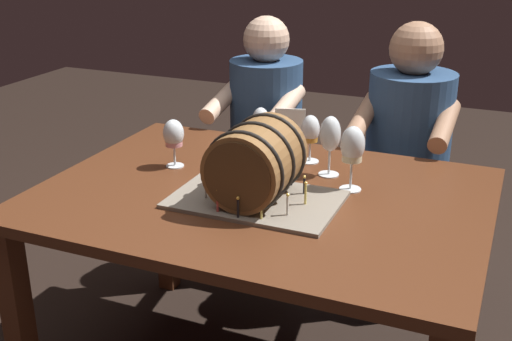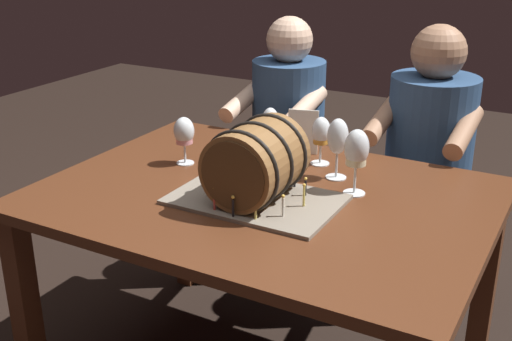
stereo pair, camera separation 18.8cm
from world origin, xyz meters
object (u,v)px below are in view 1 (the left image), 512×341
(barrel_cake, at_px, (256,166))
(wine_glass_empty, at_px, (330,135))
(person_seated_right, at_px, (405,177))
(wine_glass_red, at_px, (261,127))
(wine_glass_white, at_px, (353,148))
(wine_glass_rose, at_px, (174,136))
(person_seated_left, at_px, (265,161))
(menu_card, at_px, (290,130))
(wine_glass_amber, at_px, (310,132))
(dining_table, at_px, (262,220))

(barrel_cake, bearing_deg, wine_glass_empty, 64.65)
(wine_glass_empty, height_order, person_seated_right, person_seated_right)
(wine_glass_red, height_order, wine_glass_white, wine_glass_white)
(wine_glass_rose, bearing_deg, person_seated_left, 85.57)
(barrel_cake, xyz_separation_m, person_seated_right, (0.30, 0.86, -0.31))
(wine_glass_white, xyz_separation_m, person_seated_left, (-0.56, 0.66, -0.35))
(wine_glass_red, relative_size, menu_card, 1.30)
(barrel_cake, bearing_deg, wine_glass_red, 109.93)
(wine_glass_white, bearing_deg, wine_glass_amber, 136.40)
(menu_card, height_order, person_seated_right, person_seated_right)
(wine_glass_red, relative_size, person_seated_right, 0.18)
(person_seated_right, bearing_deg, barrel_cake, -109.11)
(person_seated_left, bearing_deg, dining_table, -68.61)
(wine_glass_amber, bearing_deg, menu_card, 143.25)
(dining_table, bearing_deg, wine_glass_rose, 165.83)
(wine_glass_red, bearing_deg, wine_glass_empty, 1.13)
(dining_table, xyz_separation_m, wine_glass_red, (-0.09, 0.22, 0.24))
(wine_glass_amber, relative_size, wine_glass_white, 0.81)
(wine_glass_rose, bearing_deg, wine_glass_white, 3.15)
(wine_glass_empty, bearing_deg, menu_card, 139.74)
(wine_glass_rose, xyz_separation_m, person_seated_right, (0.67, 0.70, -0.30))
(barrel_cake, height_order, wine_glass_rose, barrel_cake)
(wine_glass_red, height_order, wine_glass_rose, wine_glass_red)
(menu_card, bearing_deg, person_seated_right, 32.49)
(barrel_cake, bearing_deg, dining_table, 97.89)
(dining_table, xyz_separation_m, barrel_cake, (0.01, -0.07, 0.21))
(barrel_cake, xyz_separation_m, wine_glass_empty, (0.14, 0.29, 0.02))
(wine_glass_amber, distance_m, wine_glass_empty, 0.14)
(wine_glass_white, bearing_deg, person_seated_left, 130.04)
(dining_table, bearing_deg, wine_glass_empty, 55.90)
(wine_glass_white, bearing_deg, wine_glass_empty, 136.40)
(barrel_cake, xyz_separation_m, wine_glass_white, (0.24, 0.20, 0.03))
(menu_card, bearing_deg, barrel_cake, -97.41)
(wine_glass_amber, relative_size, person_seated_right, 0.14)
(wine_glass_white, relative_size, wine_glass_empty, 1.03)
(barrel_cake, xyz_separation_m, wine_glass_amber, (0.04, 0.39, -0.00))
(wine_glass_red, xyz_separation_m, wine_glass_amber, (0.14, 0.10, -0.03))
(wine_glass_rose, height_order, menu_card, wine_glass_rose)
(barrel_cake, distance_m, wine_glass_amber, 0.39)
(wine_glass_rose, bearing_deg, menu_card, 44.08)
(wine_glass_rose, bearing_deg, wine_glass_red, 24.74)
(wine_glass_red, distance_m, wine_glass_white, 0.36)
(wine_glass_rose, bearing_deg, person_seated_right, 46.08)
(barrel_cake, bearing_deg, wine_glass_amber, 84.08)
(dining_table, relative_size, menu_card, 8.62)
(barrel_cake, xyz_separation_m, person_seated_left, (-0.32, 0.86, -0.33))
(dining_table, bearing_deg, menu_card, 97.75)
(wine_glass_red, height_order, menu_card, wine_glass_red)
(wine_glass_red, xyz_separation_m, person_seated_right, (0.40, 0.57, -0.33))
(wine_glass_amber, xyz_separation_m, person_seated_left, (-0.36, 0.48, -0.32))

